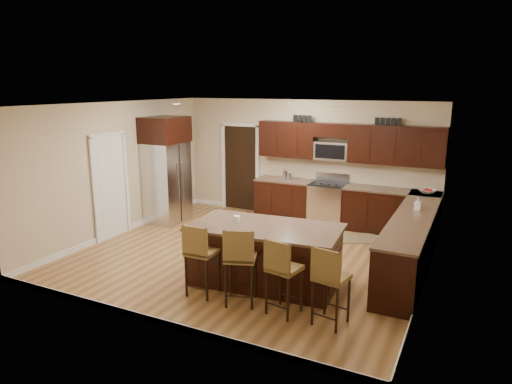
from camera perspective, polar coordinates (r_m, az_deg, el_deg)
The scene contains 24 objects.
floor at distance 8.39m, azimuth -0.75°, elevation -7.86°, with size 6.00×6.00×0.00m, color #9F703F.
ceiling at distance 7.83m, azimuth -0.81°, elevation 10.90°, with size 6.00×6.00×0.00m, color silver.
wall_back at distance 10.48m, azimuth 6.08°, elevation 4.01°, with size 6.00×6.00×0.00m, color #C9B591.
wall_left at distance 9.71m, azimuth -16.77°, elevation 2.79°, with size 5.50×5.50×0.00m, color #C9B591.
wall_right at distance 7.19m, azimuth 21.05°, elevation -1.11°, with size 5.50×5.50×0.00m, color #C9B591.
base_cabinets at distance 8.95m, azimuth 14.50°, elevation -3.80°, with size 4.02×3.96×0.92m.
upper_cabinets at distance 9.95m, azimuth 11.49°, elevation 6.18°, with size 4.00×0.33×0.80m.
range at distance 10.17m, azimuth 8.97°, elevation -1.42°, with size 0.76×0.64×1.11m.
microwave at distance 10.09m, azimuth 9.47°, elevation 5.10°, with size 0.76×0.31×0.40m, color silver.
doorway at distance 11.19m, azimuth -1.94°, elevation 3.01°, with size 0.85×0.03×2.06m, color black.
pantry_door at distance 9.55m, azimuth -17.77°, elevation 0.52°, with size 0.03×0.80×2.04m, color white.
letter_decor at distance 9.94m, azimuth 10.81°, elevation 8.84°, with size 2.20×0.03×0.15m, color black, non-canonical shape.
island at distance 7.14m, azimuth 1.18°, elevation -8.04°, with size 2.39×1.39×0.92m.
stool_left at distance 6.66m, azimuth -7.06°, elevation -7.44°, with size 0.42×0.42×1.09m.
stool_mid at distance 6.33m, azimuth -2.02°, elevation -8.22°, with size 0.54×0.54×1.13m.
stool_right at distance 6.10m, azimuth 3.24°, elevation -9.51°, with size 0.46×0.46×1.07m.
refrigerator at distance 10.30m, azimuth -11.14°, elevation 2.86°, with size 0.79×0.96×2.35m.
floor_mat at distance 9.46m, azimuth 12.10°, elevation -5.64°, with size 0.96×0.64×0.01m, color brown.
fruit_bowl at distance 9.68m, azimuth 20.67°, elevation 0.09°, with size 0.32×0.32×0.08m, color silver.
soap_bottle at distance 8.32m, azimuth 19.55°, elevation -1.39°, with size 0.10×0.10×0.21m, color #B2B2B2.
canister_tall at distance 10.39m, azimuth 3.69°, elevation 2.13°, with size 0.12×0.12×0.20m, color silver.
canister_short at distance 10.36m, azimuth 4.16°, elevation 1.95°, with size 0.11×0.11×0.15m, color silver.
island_jar at distance 7.18m, azimuth -2.42°, elevation -3.37°, with size 0.10×0.10×0.10m, color white.
stool_extra at distance 5.90m, azimuth 9.16°, elevation -10.49°, with size 0.46×0.46×1.07m.
Camera 1 is at (3.56, -6.97, 3.03)m, focal length 32.00 mm.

